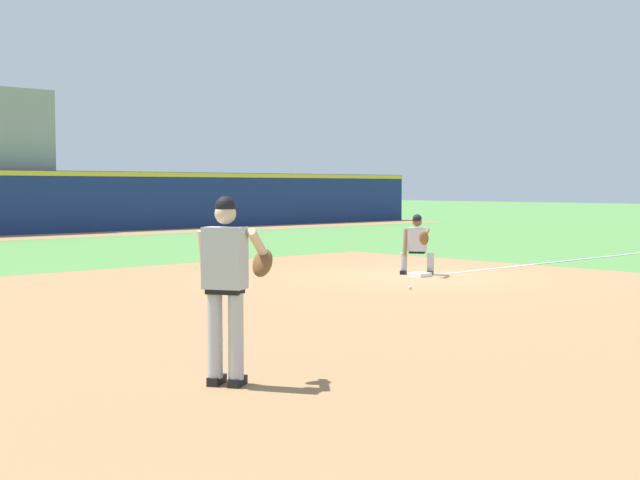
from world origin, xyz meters
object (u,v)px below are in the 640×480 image
(first_base_bag, at_px, (420,275))
(first_baseman, at_px, (417,242))
(baseball, at_px, (410,288))
(pitcher, at_px, (228,278))

(first_base_bag, bearing_deg, first_baseman, 47.48)
(first_base_bag, bearing_deg, baseball, -143.97)
(baseball, height_order, pitcher, pitcher)
(first_baseman, bearing_deg, first_base_bag, -132.52)
(first_base_bag, bearing_deg, pitcher, -149.45)
(baseball, height_order, first_baseman, first_baseman)
(first_base_bag, relative_size, first_baseman, 0.28)
(pitcher, relative_size, first_baseman, 1.39)
(pitcher, xyz_separation_m, first_baseman, (9.70, 5.86, -0.33))
(first_baseman, bearing_deg, pitcher, -148.85)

